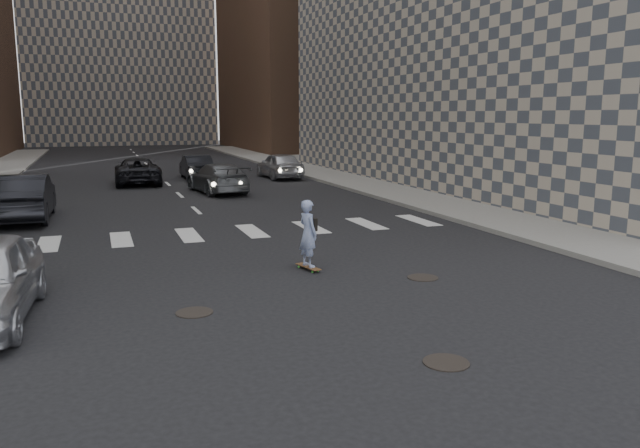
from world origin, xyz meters
The scene contains 11 objects.
ground centered at (0.00, 0.00, 0.00)m, with size 160.00×160.00×0.00m, color black.
sidewalk_right centered at (14.50, 20.00, 0.07)m, with size 13.00×80.00×0.15m, color gray.
manhole_a centered at (1.20, -2.50, 0.01)m, with size 0.70×0.70×0.02m, color black.
manhole_b centered at (-2.00, 1.20, 0.01)m, with size 0.70×0.70×0.02m, color black.
manhole_c centered at (3.30, 2.00, 0.01)m, with size 0.70×0.70×0.02m, color black.
skateboarder centered at (1.08, 3.60, 0.89)m, with size 0.52×0.88×1.70m.
traffic_car_a centered at (-6.03, 13.74, 0.82)m, with size 1.73×4.97×1.64m, color black.
traffic_car_b centered at (1.84, 19.29, 0.70)m, with size 1.96×4.83×1.40m, color slate.
traffic_car_c centered at (-1.51, 24.46, 0.70)m, with size 2.31×5.01×1.39m, color black.
traffic_car_d centered at (6.50, 24.82, 0.76)m, with size 1.80×4.46×1.52m, color silver.
traffic_car_e centered at (1.87, 26.16, 0.69)m, with size 1.46×4.19×1.38m, color black.
Camera 1 is at (-3.58, -10.19, 3.68)m, focal length 35.00 mm.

